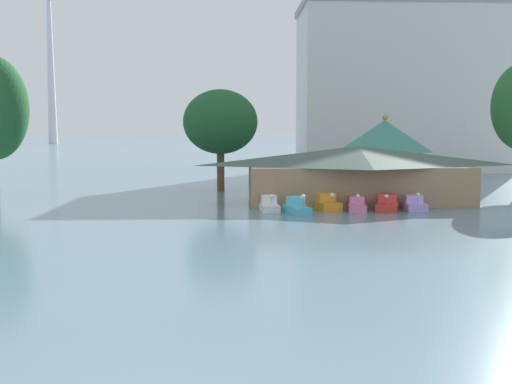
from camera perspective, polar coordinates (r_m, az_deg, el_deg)
The scene contains 11 objects.
pedal_boat_white at distance 48.83m, azimuth 1.24°, elevation -1.21°, with size 1.62×2.73×1.48m.
pedal_boat_cyan at distance 47.38m, azimuth 3.83°, elevation -1.41°, with size 2.07×3.04×1.64m.
pedal_boat_orange at distance 49.80m, azimuth 6.62°, elevation -1.05°, with size 2.13×2.93×1.51m.
pedal_boat_pink at distance 49.66m, azimuth 9.38°, elevation -1.21°, with size 1.72×2.97×1.48m.
pedal_boat_red at distance 50.07m, azimuth 12.16°, elevation -1.13°, with size 2.40×2.92×1.44m.
pedal_boat_lavender at distance 50.80m, azimuth 14.51°, elevation -1.12°, with size 1.61×2.38×1.55m.
boathouse at distance 54.50m, azimuth 9.45°, elevation 1.73°, with size 20.47×8.94×5.04m.
green_roof_pavilion at distance 72.14m, azimuth 11.89°, elevation 3.93°, with size 10.86×10.86×8.22m.
shoreline_tree_mid at distance 64.28m, azimuth -3.34°, elevation 6.54°, with size 7.79×7.79×10.65m.
background_building_block at distance 98.70m, azimuth 13.39°, elevation 9.36°, with size 31.78×15.11×25.44m.
distant_broadcast_tower at distance 283.17m, azimuth -18.78°, elevation 15.79°, with size 6.03×6.03×130.97m.
Camera 1 is at (2.05, -12.40, 6.57)m, focal length 42.86 mm.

